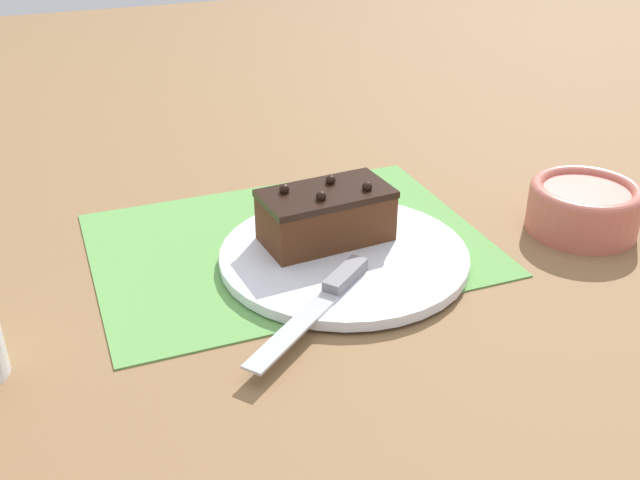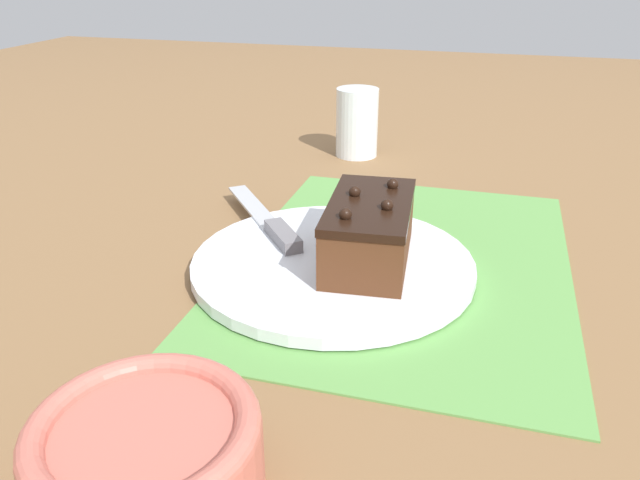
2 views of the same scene
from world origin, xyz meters
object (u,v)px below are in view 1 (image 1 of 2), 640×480
chocolate_cake (326,215)px  serving_knife (329,293)px  cake_plate (344,256)px  small_bowl (584,206)px

chocolate_cake → serving_knife: chocolate_cake is taller
cake_plate → small_bowl: bearing=174.3°
small_bowl → chocolate_cake: bearing=-11.7°
cake_plate → serving_knife: bearing=58.1°
cake_plate → chocolate_cake: bearing=-76.1°
chocolate_cake → small_bowl: 0.32m
cake_plate → chocolate_cake: size_ratio=1.84×
serving_knife → small_bowl: 0.36m
cake_plate → small_bowl: size_ratio=2.11×
small_bowl → cake_plate: bearing=-5.7°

